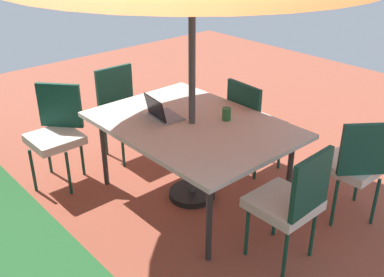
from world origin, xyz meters
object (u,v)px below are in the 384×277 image
dining_table (192,128)px  cup (226,114)px  chair_northeast (56,130)px  chair_southwest (355,163)px  chair_east (123,108)px  chair_west (291,200)px  chair_south (253,121)px  laptop (162,113)px

dining_table → cup: 0.33m
chair_northeast → chair_southwest: same height
chair_east → chair_northeast: (-0.04, 0.80, 0.00)m
chair_northeast → dining_table: bearing=-5.8°
chair_northeast → cup: 1.67m
chair_east → chair_southwest: 2.45m
chair_west → cup: size_ratio=8.66×
dining_table → chair_south: bearing=-90.8°
dining_table → chair_west: size_ratio=1.82×
chair_south → laptop: size_ratio=2.78×
chair_northeast → chair_east: bearing=52.5°
laptop → chair_east: bearing=-1.8°
cup → laptop: bearing=44.4°
chair_northeast → chair_southwest: (-2.28, -1.60, 0.00)m
dining_table → cup: bearing=-119.5°
dining_table → chair_west: (-1.14, 0.04, -0.18)m
chair_southwest → chair_south: size_ratio=1.00×
chair_south → chair_west: size_ratio=1.00×
laptop → chair_west: bearing=-168.1°
chair_northeast → chair_south: bearing=14.2°
chair_east → chair_west: 2.30m
chair_east → chair_southwest: bearing=-69.3°
dining_table → chair_southwest: chair_southwest is taller
chair_south → cup: size_ratio=8.66×
chair_east → chair_west: bearing=-89.9°
chair_southwest → laptop: bearing=-19.2°
chair_east → chair_northeast: size_ratio=1.00×
chair_northeast → laptop: bearing=-3.6°
chair_northeast → chair_southwest: size_ratio=1.00×
chair_northeast → chair_south: size_ratio=1.00×
chair_northeast → cup: chair_northeast is taller
chair_south → chair_west: same height
chair_northeast → cup: bearing=-1.0°
chair_southwest → chair_northeast: bearing=-17.9°
dining_table → cup: cup is taller
chair_southwest → laptop: 1.73m
chair_northeast → laptop: 1.11m
chair_west → cup: bearing=-109.9°
laptop → cup: (-0.42, -0.41, 0.01)m
dining_table → laptop: bearing=26.8°
dining_table → chair_south: 0.84m
chair_northeast → chair_west: 2.37m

